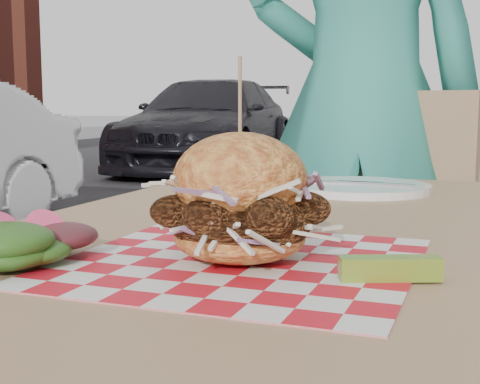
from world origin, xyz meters
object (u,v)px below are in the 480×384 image
Objects in this scene: car_dark at (210,124)px; diner at (361,99)px; sandwich at (240,205)px; patio_chair at (403,240)px; patio_table at (310,277)px.

diner is at bearing -69.62° from car_dark.
diner is 1.27m from sandwich.
patio_chair is 4.48× the size of sandwich.
patio_chair is (3.48, -6.84, -0.07)m from car_dark.
diner is 1.55× the size of patio_table.
patio_chair is at bearing 137.15° from diner.
patio_table is 1.26× the size of patio_chair.
diner is 0.43× the size of car_dark.
car_dark is 8.48m from patio_table.
car_dark is 7.68m from patio_chair.
car_dark is 4.54× the size of patio_chair.
car_dark is at bearing 130.67° from patio_chair.
diner is at bearing 94.81° from sandwich.
patio_chair is (0.02, 0.90, -0.12)m from patio_table.
car_dark is at bearing 114.10° from patio_table.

